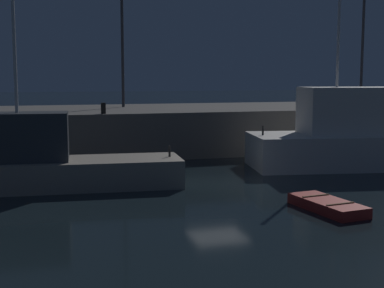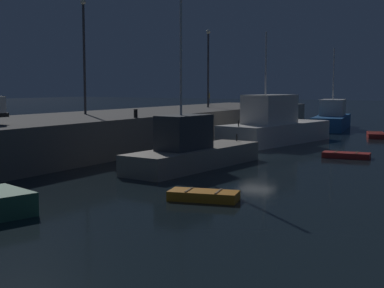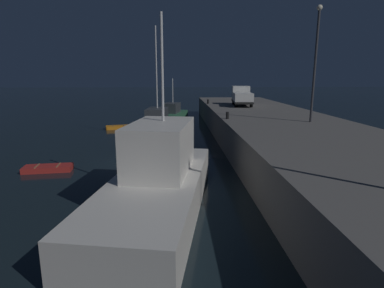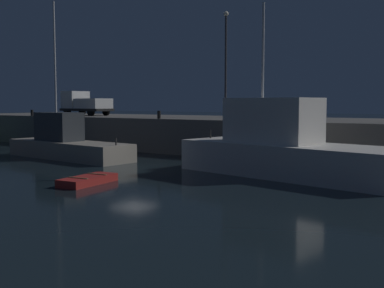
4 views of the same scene
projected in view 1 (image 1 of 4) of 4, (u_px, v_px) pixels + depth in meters
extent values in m
plane|color=black|center=(218.00, 183.00, 24.65)|extent=(320.00, 320.00, 0.00)
cube|color=#5B5956|center=(156.00, 128.00, 36.61)|extent=(64.88, 10.95, 2.76)
cube|color=gray|center=(54.00, 174.00, 23.58)|extent=(11.29, 3.93, 1.24)
cube|color=#33383D|center=(26.00, 137.00, 23.15)|extent=(3.72, 2.23, 2.08)
cylinder|color=silver|center=(13.00, 16.00, 22.46)|extent=(0.14, 0.14, 8.04)
cylinder|color=#262626|center=(170.00, 151.00, 24.47)|extent=(0.10, 0.10, 0.50)
cube|color=silver|center=(367.00, 150.00, 29.26)|extent=(13.14, 6.24, 1.79)
cube|color=silver|center=(349.00, 111.00, 28.87)|extent=(5.44, 3.62, 2.50)
cylinder|color=silver|center=(339.00, 36.00, 28.30)|extent=(0.14, 0.14, 5.34)
cylinder|color=#262626|center=(263.00, 130.00, 28.45)|extent=(0.10, 0.10, 0.50)
cube|color=#B22823|center=(327.00, 205.00, 19.63)|extent=(1.66, 3.37, 0.39)
cube|color=olive|center=(340.00, 204.00, 18.95)|extent=(1.16, 0.22, 0.04)
cube|color=olive|center=(316.00, 196.00, 20.25)|extent=(1.16, 0.22, 0.04)
cylinder|color=#38383D|center=(122.00, 42.00, 37.00)|extent=(0.20, 0.20, 8.84)
cylinder|color=#38383D|center=(362.00, 52.00, 40.16)|extent=(0.20, 0.20, 7.84)
cylinder|color=black|center=(103.00, 108.00, 30.50)|extent=(0.28, 0.28, 0.63)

